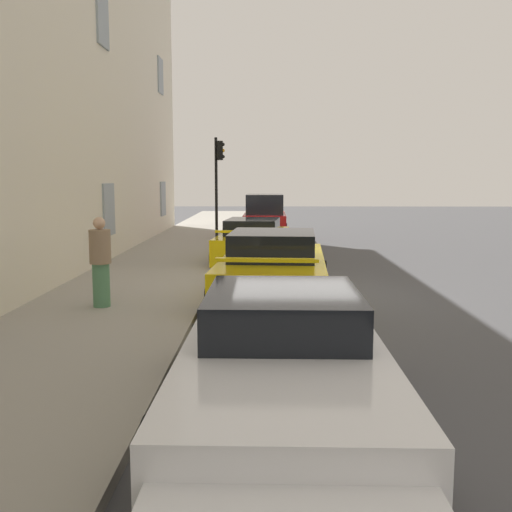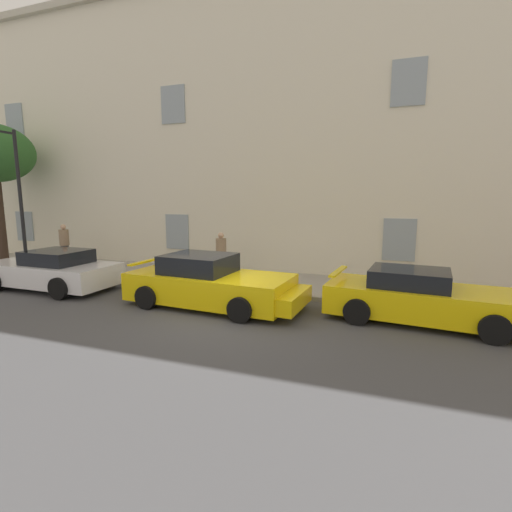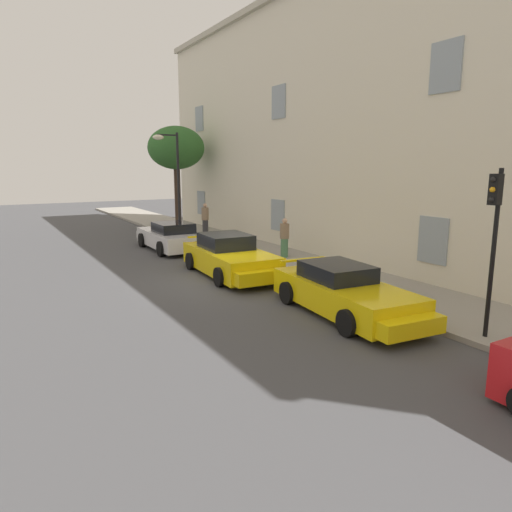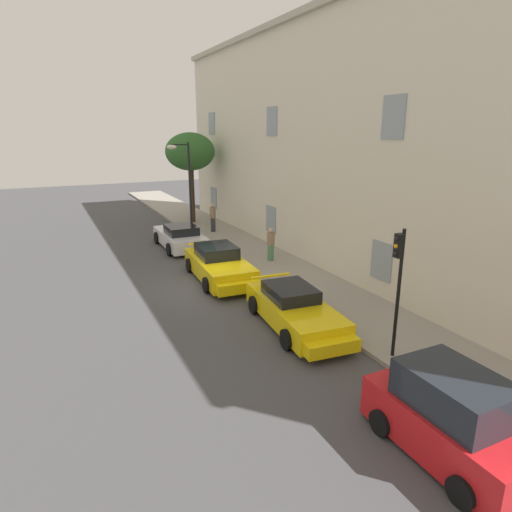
{
  "view_description": "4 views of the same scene",
  "coord_description": "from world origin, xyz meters",
  "px_view_note": "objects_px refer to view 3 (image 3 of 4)",
  "views": [
    {
      "loc": [
        -12.3,
        0.61,
        2.5
      ],
      "look_at": [
        -2.64,
        0.76,
        1.21
      ],
      "focal_mm": 41.03,
      "sensor_mm": 36.0,
      "label": 1
    },
    {
      "loc": [
        4.19,
        -8.99,
        3.12
      ],
      "look_at": [
        0.31,
        1.82,
        1.29
      ],
      "focal_mm": 26.25,
      "sensor_mm": 36.0,
      "label": 2
    },
    {
      "loc": [
        14.19,
        -7.25,
        3.94
      ],
      "look_at": [
        0.28,
        1.03,
        0.79
      ],
      "focal_mm": 32.43,
      "sensor_mm": 36.0,
      "label": 3
    },
    {
      "loc": [
        16.75,
        -6.24,
        6.45
      ],
      "look_at": [
        -0.51,
        2.21,
        0.86
      ],
      "focal_mm": 30.55,
      "sensor_mm": 36.0,
      "label": 4
    }
  ],
  "objects_px": {
    "sportscar_red_lead": "(170,237)",
    "traffic_light": "(494,224)",
    "pedestrian_admiring": "(285,238)",
    "pedestrian_strolling": "(205,219)",
    "sportscar_yellow_flank": "(232,259)",
    "sportscar_white_middle": "(347,294)",
    "tree_near_kerb": "(176,149)",
    "street_lamp": "(170,165)"
  },
  "relations": [
    {
      "from": "sportscar_red_lead",
      "to": "traffic_light",
      "type": "relative_size",
      "value": 1.34
    },
    {
      "from": "pedestrian_admiring",
      "to": "pedestrian_strolling",
      "type": "distance_m",
      "value": 7.34
    },
    {
      "from": "traffic_light",
      "to": "pedestrian_admiring",
      "type": "height_order",
      "value": "traffic_light"
    },
    {
      "from": "sportscar_red_lead",
      "to": "sportscar_yellow_flank",
      "type": "distance_m",
      "value": 6.36
    },
    {
      "from": "sportscar_white_middle",
      "to": "tree_near_kerb",
      "type": "bearing_deg",
      "value": 172.97
    },
    {
      "from": "tree_near_kerb",
      "to": "sportscar_red_lead",
      "type": "bearing_deg",
      "value": -25.14
    },
    {
      "from": "street_lamp",
      "to": "pedestrian_admiring",
      "type": "distance_m",
      "value": 8.97
    },
    {
      "from": "pedestrian_strolling",
      "to": "street_lamp",
      "type": "bearing_deg",
      "value": -119.9
    },
    {
      "from": "sportscar_red_lead",
      "to": "sportscar_yellow_flank",
      "type": "bearing_deg",
      "value": 0.0
    },
    {
      "from": "sportscar_red_lead",
      "to": "pedestrian_admiring",
      "type": "bearing_deg",
      "value": 32.28
    },
    {
      "from": "sportscar_yellow_flank",
      "to": "traffic_light",
      "type": "height_order",
      "value": "traffic_light"
    },
    {
      "from": "sportscar_red_lead",
      "to": "traffic_light",
      "type": "xyz_separation_m",
      "value": [
        15.1,
        1.82,
        2.1
      ]
    },
    {
      "from": "tree_near_kerb",
      "to": "street_lamp",
      "type": "height_order",
      "value": "tree_near_kerb"
    },
    {
      "from": "sportscar_white_middle",
      "to": "pedestrian_strolling",
      "type": "distance_m",
      "value": 14.5
    },
    {
      "from": "tree_near_kerb",
      "to": "sportscar_yellow_flank",
      "type": "bearing_deg",
      "value": -12.52
    },
    {
      "from": "sportscar_white_middle",
      "to": "pedestrian_strolling",
      "type": "relative_size",
      "value": 2.91
    },
    {
      "from": "street_lamp",
      "to": "pedestrian_strolling",
      "type": "bearing_deg",
      "value": 60.1
    },
    {
      "from": "sportscar_yellow_flank",
      "to": "pedestrian_strolling",
      "type": "distance_m",
      "value": 9.1
    },
    {
      "from": "sportscar_red_lead",
      "to": "sportscar_yellow_flank",
      "type": "height_order",
      "value": "sportscar_yellow_flank"
    },
    {
      "from": "sportscar_yellow_flank",
      "to": "traffic_light",
      "type": "bearing_deg",
      "value": 11.74
    },
    {
      "from": "tree_near_kerb",
      "to": "traffic_light",
      "type": "relative_size",
      "value": 1.63
    },
    {
      "from": "sportscar_white_middle",
      "to": "traffic_light",
      "type": "distance_m",
      "value": 3.95
    },
    {
      "from": "tree_near_kerb",
      "to": "pedestrian_strolling",
      "type": "relative_size",
      "value": 3.42
    },
    {
      "from": "sportscar_yellow_flank",
      "to": "traffic_light",
      "type": "xyz_separation_m",
      "value": [
        8.74,
        1.82,
        2.08
      ]
    },
    {
      "from": "sportscar_yellow_flank",
      "to": "sportscar_white_middle",
      "type": "distance_m",
      "value": 5.7
    },
    {
      "from": "pedestrian_admiring",
      "to": "traffic_light",
      "type": "bearing_deg",
      "value": -7.86
    },
    {
      "from": "tree_near_kerb",
      "to": "pedestrian_admiring",
      "type": "xyz_separation_m",
      "value": [
        10.78,
        0.52,
        -3.99
      ]
    },
    {
      "from": "street_lamp",
      "to": "pedestrian_strolling",
      "type": "xyz_separation_m",
      "value": [
        0.9,
        1.57,
        -2.95
      ]
    },
    {
      "from": "sportscar_red_lead",
      "to": "traffic_light",
      "type": "distance_m",
      "value": 15.35
    },
    {
      "from": "sportscar_yellow_flank",
      "to": "street_lamp",
      "type": "xyz_separation_m",
      "value": [
        -9.52,
        1.33,
        3.37
      ]
    },
    {
      "from": "tree_near_kerb",
      "to": "traffic_light",
      "type": "xyz_separation_m",
      "value": [
        20.81,
        -0.86,
        -2.26
      ]
    },
    {
      "from": "pedestrian_admiring",
      "to": "street_lamp",
      "type": "bearing_deg",
      "value": -167.2
    },
    {
      "from": "sportscar_red_lead",
      "to": "pedestrian_admiring",
      "type": "relative_size",
      "value": 3.05
    },
    {
      "from": "sportscar_red_lead",
      "to": "tree_near_kerb",
      "type": "bearing_deg",
      "value": 154.86
    },
    {
      "from": "tree_near_kerb",
      "to": "pedestrian_strolling",
      "type": "xyz_separation_m",
      "value": [
        3.45,
        0.23,
        -3.91
      ]
    },
    {
      "from": "pedestrian_admiring",
      "to": "pedestrian_strolling",
      "type": "bearing_deg",
      "value": -177.67
    },
    {
      "from": "sportscar_red_lead",
      "to": "traffic_light",
      "type": "bearing_deg",
      "value": 6.86
    },
    {
      "from": "sportscar_red_lead",
      "to": "pedestrian_admiring",
      "type": "xyz_separation_m",
      "value": [
        5.07,
        3.2,
        0.38
      ]
    },
    {
      "from": "sportscar_white_middle",
      "to": "tree_near_kerb",
      "type": "distance_m",
      "value": 18.41
    },
    {
      "from": "sportscar_white_middle",
      "to": "pedestrian_admiring",
      "type": "xyz_separation_m",
      "value": [
        -6.97,
        2.71,
        0.39
      ]
    },
    {
      "from": "sportscar_yellow_flank",
      "to": "sportscar_white_middle",
      "type": "height_order",
      "value": "sportscar_yellow_flank"
    },
    {
      "from": "pedestrian_admiring",
      "to": "pedestrian_strolling",
      "type": "xyz_separation_m",
      "value": [
        -7.33,
        -0.3,
        0.08
      ]
    }
  ]
}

